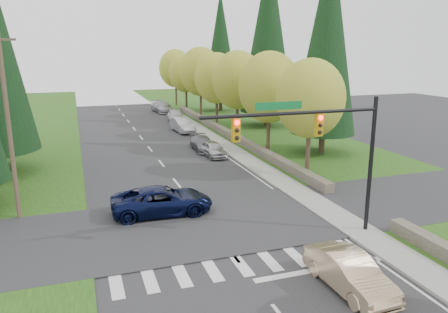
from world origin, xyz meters
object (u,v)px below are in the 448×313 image
parked_car_c (182,125)px  parked_car_d (176,116)px  suv_navy (162,201)px  parked_car_a (213,149)px  parked_car_b (203,144)px  sedan_champagne (349,272)px  parked_car_e (162,107)px

parked_car_c → parked_car_d: parked_car_d is taller
suv_navy → parked_car_a: (6.65, 11.78, -0.13)m
parked_car_a → parked_car_b: (-0.17, 2.46, -0.03)m
sedan_champagne → parked_car_c: (1.61, 33.63, 0.05)m
suv_navy → parked_car_b: bearing=-21.9°
suv_navy → parked_car_c: suv_navy is taller
parked_car_d → parked_car_a: bearing=-86.7°
sedan_champagne → parked_car_a: bearing=83.9°
parked_car_c → parked_car_e: parked_car_e is taller
suv_navy → parked_car_d: suv_navy is taller
parked_car_d → parked_car_e: bearing=96.3°
suv_navy → parked_car_a: 13.53m
sedan_champagne → parked_car_a: 21.89m
parked_car_b → parked_car_c: 9.34m
parked_car_b → suv_navy: bearing=-112.5°
parked_car_b → parked_car_e: (1.14, 24.93, 0.16)m
parked_car_a → parked_car_e: size_ratio=0.71×
sedan_champagne → parked_car_c: bearing=84.9°
parked_car_a → parked_car_c: (0.17, 11.79, 0.12)m
sedan_champagne → parked_car_a: sedan_champagne is taller
suv_navy → parked_car_e: (7.62, 39.17, 0.00)m
parked_car_d → sedan_champagne: bearing=-87.1°
sedan_champagne → parked_car_b: bearing=84.7°
parked_car_c → parked_car_e: 15.62m
parked_car_a → parked_car_c: bearing=85.3°
parked_car_a → parked_car_b: bearing=90.1°
parked_car_a → parked_car_d: size_ratio=0.84×
parked_car_d → parked_car_b: bearing=-87.8°
parked_car_b → parked_car_e: bearing=89.4°
parked_car_c → parked_car_d: (0.80, 6.74, 0.00)m
parked_car_a → parked_car_b: size_ratio=0.89×
parked_car_c → parked_car_d: 6.79m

